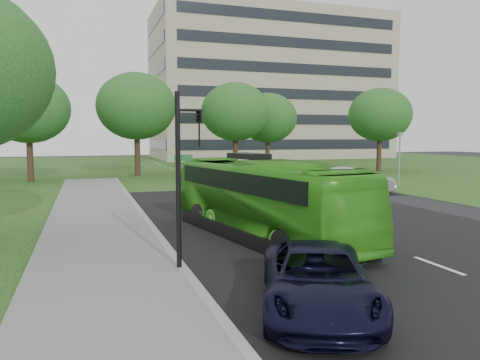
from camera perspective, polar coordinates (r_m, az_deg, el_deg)
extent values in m
plane|color=black|center=(19.61, 11.30, -5.73)|extent=(160.00, 160.00, 0.00)
cube|color=black|center=(38.11, -3.74, -0.30)|extent=(14.00, 120.00, 0.01)
cube|color=black|center=(32.37, -1.05, -1.28)|extent=(80.00, 12.00, 0.01)
cube|color=silver|center=(33.32, -1.57, -1.08)|extent=(0.15, 90.00, 0.01)
cube|color=gray|center=(12.50, -6.27, -11.67)|extent=(0.25, 60.00, 0.15)
cube|color=slate|center=(12.26, -16.14, -12.20)|extent=(4.00, 60.00, 0.14)
cube|color=#1E4717|center=(62.55, -9.55, 1.83)|extent=(120.00, 60.00, 0.01)
cube|color=tan|center=(85.25, 3.52, 11.20)|extent=(40.00, 20.00, 25.00)
cube|color=black|center=(76.08, 6.41, 11.89)|extent=(36.80, 0.10, 23.00)
cube|color=black|center=(80.02, -10.20, 11.51)|extent=(0.10, 18.40, 23.00)
cylinder|color=black|center=(42.13, -24.20, 2.05)|extent=(0.50, 0.50, 3.34)
ellipsoid|color=#1E4918|center=(42.15, -24.42, 7.93)|extent=(6.64, 6.64, 5.64)
cylinder|color=black|center=(45.53, -12.40, 2.77)|extent=(0.54, 0.54, 3.61)
ellipsoid|color=#1E4918|center=(45.58, -12.52, 8.78)|extent=(7.43, 7.43, 6.32)
cylinder|color=black|center=(47.50, -0.57, 2.90)|extent=(0.52, 0.52, 3.47)
ellipsoid|color=#1E4918|center=(47.53, -0.57, 8.32)|extent=(6.90, 6.90, 5.86)
cylinder|color=black|center=(52.23, 3.38, 2.97)|extent=(0.48, 0.48, 3.21)
ellipsoid|color=#1E4918|center=(52.23, 3.41, 7.57)|extent=(6.46, 6.46, 5.49)
cylinder|color=black|center=(52.62, 16.58, 2.88)|extent=(0.51, 0.51, 3.40)
ellipsoid|color=#1E4918|center=(52.64, 16.70, 7.64)|extent=(6.69, 6.69, 5.68)
imported|color=green|center=(17.15, 2.77, -2.34)|extent=(4.26, 10.61, 2.88)
imported|color=#B9B9BD|center=(31.64, 13.63, -0.03)|extent=(5.53, 3.42, 1.72)
imported|color=black|center=(10.31, 9.40, -11.87)|extent=(3.95, 5.43, 1.37)
cylinder|color=black|center=(12.75, -7.54, -0.40)|extent=(0.14, 0.14, 4.92)
cylinder|color=black|center=(12.78, -6.11, 8.47)|extent=(0.69, 0.08, 0.08)
imported|color=black|center=(12.81, -5.01, 6.26)|extent=(0.22, 0.24, 0.98)
cube|color=#195926|center=(12.73, -6.92, 2.71)|extent=(0.49, 0.04, 0.18)
cylinder|color=gray|center=(37.61, 18.84, 2.25)|extent=(0.11, 0.11, 3.82)
cube|color=gray|center=(37.57, 18.93, 5.31)|extent=(0.42, 0.39, 0.29)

